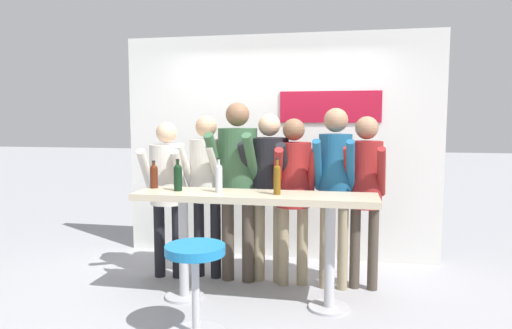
% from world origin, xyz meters
% --- Properties ---
extents(ground_plane, '(40.00, 40.00, 0.00)m').
position_xyz_m(ground_plane, '(0.00, 0.00, 0.00)').
color(ground_plane, '#9E9EA3').
extents(back_wall, '(3.76, 0.12, 2.66)m').
position_xyz_m(back_wall, '(0.01, 1.48, 1.33)').
color(back_wall, silver).
rests_on(back_wall, ground_plane).
extents(tasting_table, '(2.16, 0.50, 1.01)m').
position_xyz_m(tasting_table, '(0.00, 0.00, 0.82)').
color(tasting_table, beige).
rests_on(tasting_table, ground_plane).
extents(bar_stool, '(0.48, 0.48, 0.72)m').
position_xyz_m(bar_stool, '(-0.31, -0.73, 0.49)').
color(bar_stool, '#B2B2B7').
rests_on(bar_stool, ground_plane).
extents(person_far_left, '(0.45, 0.55, 1.63)m').
position_xyz_m(person_far_left, '(-1.02, 0.50, 1.01)').
color(person_far_left, black).
rests_on(person_far_left, ground_plane).
extents(person_left, '(0.45, 0.56, 1.70)m').
position_xyz_m(person_left, '(-0.63, 0.58, 1.06)').
color(person_left, black).
rests_on(person_left, ground_plane).
extents(person_center_left, '(0.49, 0.60, 1.83)m').
position_xyz_m(person_center_left, '(-0.28, 0.53, 1.13)').
color(person_center_left, '#473D33').
rests_on(person_center_left, ground_plane).
extents(person_center, '(0.50, 0.59, 1.72)m').
position_xyz_m(person_center, '(0.03, 0.58, 1.06)').
color(person_center, gray).
rests_on(person_center, ground_plane).
extents(person_center_right, '(0.48, 0.58, 1.67)m').
position_xyz_m(person_center_right, '(0.29, 0.52, 1.04)').
color(person_center_right, gray).
rests_on(person_center_right, ground_plane).
extents(person_right, '(0.39, 0.53, 1.77)m').
position_xyz_m(person_right, '(0.69, 0.49, 1.12)').
color(person_right, gray).
rests_on(person_right, ground_plane).
extents(person_far_right, '(0.41, 0.53, 1.69)m').
position_xyz_m(person_far_right, '(0.98, 0.54, 1.06)').
color(person_far_right, '#473D33').
rests_on(person_far_right, ground_plane).
extents(wine_bottle_0, '(0.08, 0.08, 0.29)m').
position_xyz_m(wine_bottle_0, '(-0.72, 0.01, 1.15)').
color(wine_bottle_0, black).
rests_on(wine_bottle_0, tasting_table).
extents(wine_bottle_1, '(0.06, 0.06, 0.32)m').
position_xyz_m(wine_bottle_1, '(0.21, -0.03, 1.15)').
color(wine_bottle_1, brown).
rests_on(wine_bottle_1, tasting_table).
extents(wine_bottle_2, '(0.06, 0.06, 0.31)m').
position_xyz_m(wine_bottle_2, '(-0.33, 0.00, 1.15)').
color(wine_bottle_2, '#B7BCC1').
rests_on(wine_bottle_2, tasting_table).
extents(wine_bottle_3, '(0.08, 0.08, 0.26)m').
position_xyz_m(wine_bottle_3, '(-1.00, 0.12, 1.13)').
color(wine_bottle_3, '#4C1E0F').
rests_on(wine_bottle_3, tasting_table).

